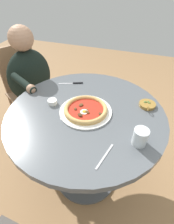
% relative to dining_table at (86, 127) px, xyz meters
% --- Properties ---
extents(ground_plane, '(6.00, 6.00, 0.02)m').
position_rel_dining_table_xyz_m(ground_plane, '(0.00, 0.00, -0.62)').
color(ground_plane, '#9E754C').
extents(dining_table, '(1.01, 1.01, 0.75)m').
position_rel_dining_table_xyz_m(dining_table, '(0.00, 0.00, 0.00)').
color(dining_table, '#565B60').
rests_on(dining_table, ground).
extents(pizza_on_plate, '(0.33, 0.33, 0.04)m').
position_rel_dining_table_xyz_m(pizza_on_plate, '(-0.00, 0.00, 0.16)').
color(pizza_on_plate, white).
rests_on(pizza_on_plate, dining_table).
extents(water_glass, '(0.08, 0.08, 0.09)m').
position_rel_dining_table_xyz_m(water_glass, '(-0.15, -0.34, 0.18)').
color(water_glass, silver).
rests_on(water_glass, dining_table).
extents(steak_knife, '(0.08, 0.18, 0.01)m').
position_rel_dining_table_xyz_m(steak_knife, '(0.29, 0.19, 0.14)').
color(steak_knife, silver).
rests_on(steak_knife, dining_table).
extents(ramekin_capers, '(0.06, 0.06, 0.03)m').
position_rel_dining_table_xyz_m(ramekin_capers, '(0.01, 0.24, 0.16)').
color(ramekin_capers, white).
rests_on(ramekin_capers, dining_table).
extents(olive_pan, '(0.13, 0.11, 0.04)m').
position_rel_dining_table_xyz_m(olive_pan, '(0.18, -0.36, 0.15)').
color(olive_pan, olive).
rests_on(olive_pan, dining_table).
extents(fork_utensil, '(0.17, 0.05, 0.00)m').
position_rel_dining_table_xyz_m(fork_utensil, '(-0.29, -0.20, 0.14)').
color(fork_utensil, '#BCBCC1').
rests_on(fork_utensil, dining_table).
extents(diner_person, '(0.54, 0.45, 1.12)m').
position_rel_dining_table_xyz_m(diner_person, '(0.36, 0.65, -0.10)').
color(diner_person, '#282833').
rests_on(diner_person, ground).
extents(cafe_chair_diner, '(0.53, 0.53, 0.91)m').
position_rel_dining_table_xyz_m(cafe_chair_diner, '(0.43, 0.78, -0.06)').
color(cafe_chair_diner, '#957050').
rests_on(cafe_chair_diner, ground).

